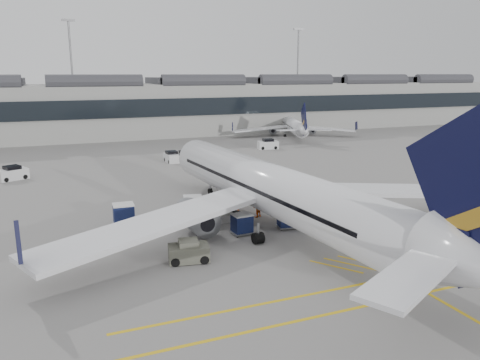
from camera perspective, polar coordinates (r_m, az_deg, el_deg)
name	(u,v)px	position (r m, az deg, el deg)	size (l,w,h in m)	color
ground	(210,247)	(37.08, -3.71, -8.14)	(220.00, 220.00, 0.00)	gray
terminal	(103,108)	(105.62, -16.37, 8.48)	(200.00, 20.45, 12.40)	#9E9E99
light_masts	(87,68)	(119.25, -18.18, 12.83)	(113.00, 0.60, 25.45)	slate
apron_markings	(270,202)	(49.49, 3.63, -2.72)	(0.25, 60.00, 0.01)	gold
airliner_main	(276,191)	(39.81, 4.35, -1.36)	(41.11, 45.08, 11.99)	white
airliner_far	(293,125)	(102.36, 6.45, 6.64)	(25.79, 28.61, 7.89)	white
belt_loader	(216,216)	(42.91, -2.89, -4.44)	(4.44, 1.63, 1.81)	silver
baggage_cart_a	(287,218)	(41.22, 5.73, -4.68)	(1.78, 1.55, 1.68)	gray
baggage_cart_b	(193,205)	(44.66, -5.77, -3.10)	(2.14, 1.90, 1.95)	gray
baggage_cart_c	(242,223)	(39.50, 0.24, -5.32)	(1.78, 1.51, 1.77)	gray
baggage_cart_d	(124,214)	(42.82, -13.99, -4.07)	(1.99, 1.67, 2.03)	gray
ramp_agent_a	(237,201)	(46.12, -0.37, -2.59)	(0.72, 0.47, 1.97)	#E2520B
ramp_agent_b	(257,207)	(44.22, 2.05, -3.34)	(0.92, 0.72, 1.89)	#E8580C
pushback_tug	(189,252)	(34.30, -6.27, -8.70)	(3.12, 2.22, 1.61)	#5C5C4E
safety_cone_nose	(253,176)	(60.94, 1.57, 0.52)	(0.37, 0.37, 0.51)	#F24C0A
safety_cone_engine	(327,211)	(46.21, 10.61, -3.77)	(0.32, 0.32, 0.44)	#F24C0A
service_van_left	(13,173)	(66.34, -25.98, 0.72)	(3.97, 3.17, 1.82)	silver
service_van_mid	(172,157)	(72.35, -8.33, 2.77)	(1.84, 3.44, 1.73)	silver
service_van_right	(268,144)	(84.36, 3.43, 4.35)	(3.83, 2.34, 1.84)	silver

